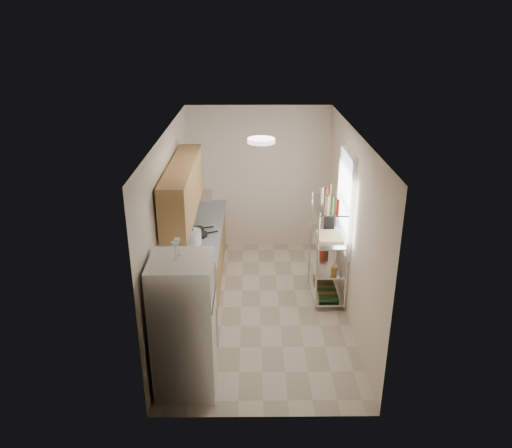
{
  "coord_description": "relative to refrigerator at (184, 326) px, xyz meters",
  "views": [
    {
      "loc": [
        -0.12,
        -6.35,
        3.97
      ],
      "look_at": [
        -0.06,
        0.25,
        1.23
      ],
      "focal_mm": 35.0,
      "sensor_mm": 36.0,
      "label": 1
    }
  ],
  "objects": [
    {
      "name": "counter_run",
      "position": [
        -0.05,
        2.12,
        -0.36
      ],
      "size": [
        0.63,
        3.51,
        0.9
      ],
      "color": "#AF7D4A",
      "rests_on": "ground"
    },
    {
      "name": "wine_glass_a",
      "position": [
        -0.05,
        0.0,
        0.92
      ],
      "size": [
        0.07,
        0.07,
        0.21
      ],
      "primitive_type": null,
      "color": "silver",
      "rests_on": "refrigerator"
    },
    {
      "name": "range_hood",
      "position": [
        -0.13,
        2.58,
        0.58
      ],
      "size": [
        0.5,
        0.6,
        0.12
      ],
      "primitive_type": "cube",
      "color": "#B7BABC",
      "rests_on": "room"
    },
    {
      "name": "frying_pan_large",
      "position": [
        -0.07,
        2.25,
        0.11
      ],
      "size": [
        0.38,
        0.38,
        0.05
      ],
      "primitive_type": "cylinder",
      "rotation": [
        0.0,
        0.0,
        0.42
      ],
      "color": "black",
      "rests_on": "counter_run"
    },
    {
      "name": "frying_pan_small",
      "position": [
        -0.1,
        2.48,
        0.11
      ],
      "size": [
        0.25,
        0.25,
        0.04
      ],
      "primitive_type": "cylinder",
      "rotation": [
        0.0,
        0.0,
        0.32
      ],
      "color": "black",
      "rests_on": "counter_run"
    },
    {
      "name": "cutting_board",
      "position": [
        1.88,
        1.95,
        0.21
      ],
      "size": [
        0.35,
        0.45,
        0.03
      ],
      "primitive_type": "cube",
      "rotation": [
        0.0,
        0.0,
        0.03
      ],
      "color": "tan",
      "rests_on": "bakers_rack"
    },
    {
      "name": "espresso_machine",
      "position": [
        1.93,
        2.31,
        0.33
      ],
      "size": [
        0.2,
        0.26,
        0.27
      ],
      "primitive_type": "cube",
      "rotation": [
        0.0,
        0.0,
        -0.2
      ],
      "color": "black",
      "rests_on": "bakers_rack"
    },
    {
      "name": "bakers_rack",
      "position": [
        1.88,
        1.98,
        0.29
      ],
      "size": [
        0.45,
        0.9,
        1.73
      ],
      "color": "silver",
      "rests_on": "ground"
    },
    {
      "name": "ceiling_dome",
      "position": [
        0.87,
        1.38,
        1.76
      ],
      "size": [
        0.34,
        0.34,
        0.05
      ],
      "primitive_type": "cylinder",
      "color": "white",
      "rests_on": "room"
    },
    {
      "name": "refrigerator",
      "position": [
        0.0,
        0.0,
        0.0
      ],
      "size": [
        0.67,
        0.67,
        1.63
      ],
      "primitive_type": "cube",
      "color": "white",
      "rests_on": "ground"
    },
    {
      "name": "room",
      "position": [
        0.87,
        1.68,
        0.49
      ],
      "size": [
        2.52,
        4.42,
        2.62
      ],
      "color": "beige",
      "rests_on": "ground"
    },
    {
      "name": "rice_cooker",
      "position": [
        -0.12,
        1.98,
        0.19
      ],
      "size": [
        0.26,
        0.26,
        0.21
      ],
      "primitive_type": "cylinder",
      "color": "silver",
      "rests_on": "counter_run"
    },
    {
      "name": "storage_bag",
      "position": [
        1.86,
        2.31,
        -0.18
      ],
      "size": [
        0.1,
        0.13,
        0.15
      ],
      "primitive_type": "cube",
      "rotation": [
        0.0,
        0.0,
        -0.04
      ],
      "color": "maroon",
      "rests_on": "bakers_rack"
    },
    {
      "name": "wine_glass_b",
      "position": [
        -0.03,
        0.11,
        0.91
      ],
      "size": [
        0.07,
        0.07,
        0.2
      ],
      "primitive_type": null,
      "color": "silver",
      "rests_on": "refrigerator"
    },
    {
      "name": "window",
      "position": [
        2.1,
        2.03,
        0.74
      ],
      "size": [
        0.06,
        1.0,
        1.46
      ],
      "primitive_type": "cube",
      "color": "white",
      "rests_on": "room"
    },
    {
      "name": "upper_cabinets",
      "position": [
        -0.18,
        1.78,
        1.0
      ],
      "size": [
        0.33,
        2.2,
        0.72
      ],
      "primitive_type": "cube",
      "color": "#AF7D4A",
      "rests_on": "room"
    }
  ]
}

